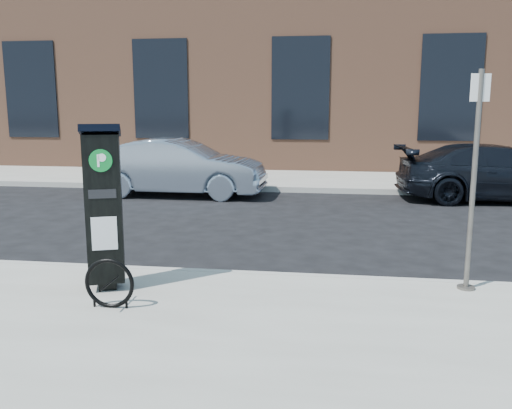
% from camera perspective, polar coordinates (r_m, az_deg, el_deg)
% --- Properties ---
extents(ground, '(120.00, 120.00, 0.00)m').
position_cam_1_polar(ground, '(7.64, -1.32, -8.15)').
color(ground, black).
rests_on(ground, ground).
extents(sidewalk_far, '(60.00, 12.00, 0.15)m').
position_cam_1_polar(sidewalk_far, '(21.30, 4.91, 4.01)').
color(sidewalk_far, gray).
rests_on(sidewalk_far, ground).
extents(curb_near, '(60.00, 0.12, 0.16)m').
position_cam_1_polar(curb_near, '(7.59, -1.34, -7.66)').
color(curb_near, '#9E9B93').
rests_on(curb_near, ground).
extents(curb_far, '(60.00, 0.12, 0.16)m').
position_cam_1_polar(curb_far, '(15.39, 3.61, 1.57)').
color(curb_far, '#9E9B93').
rests_on(curb_far, ground).
extents(building, '(28.00, 10.05, 8.25)m').
position_cam_1_polar(building, '(24.23, 5.50, 14.42)').
color(building, brown).
rests_on(building, ground).
extents(parking_kiosk, '(0.59, 0.56, 2.07)m').
position_cam_1_polar(parking_kiosk, '(6.92, -15.71, -0.13)').
color(parking_kiosk, black).
rests_on(parking_kiosk, sidewalk_near).
extents(sign_pole, '(0.24, 0.22, 2.70)m').
position_cam_1_polar(sign_pole, '(7.11, 21.92, 2.07)').
color(sign_pole, '#4F4946').
rests_on(sign_pole, sidewalk_near).
extents(bike_rack, '(0.59, 0.05, 0.58)m').
position_cam_1_polar(bike_rack, '(6.43, -15.18, -8.04)').
color(bike_rack, black).
rests_on(bike_rack, sidewalk_near).
extents(car_silver, '(4.69, 1.68, 1.54)m').
position_cam_1_polar(car_silver, '(14.84, -8.17, 3.88)').
color(car_silver, gray).
rests_on(car_silver, ground).
extents(car_dark, '(5.14, 2.38, 1.45)m').
position_cam_1_polar(car_dark, '(15.22, 24.02, 3.07)').
color(car_dark, black).
rests_on(car_dark, ground).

